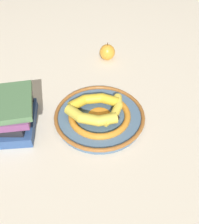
% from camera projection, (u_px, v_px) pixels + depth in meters
% --- Properties ---
extents(ground_plane, '(2.80, 2.80, 0.00)m').
position_uv_depth(ground_plane, '(100.00, 124.00, 0.95)').
color(ground_plane, beige).
extents(decorative_bowl, '(0.33, 0.33, 0.04)m').
position_uv_depth(decorative_bowl, '(99.00, 116.00, 0.95)').
color(decorative_bowl, slate).
rests_on(decorative_bowl, ground_plane).
extents(banana_a, '(0.16, 0.16, 0.04)m').
position_uv_depth(banana_a, '(95.00, 100.00, 0.96)').
color(banana_a, gold).
rests_on(banana_a, decorative_bowl).
extents(banana_b, '(0.19, 0.11, 0.04)m').
position_uv_depth(banana_b, '(89.00, 117.00, 0.90)').
color(banana_b, gold).
rests_on(banana_b, decorative_bowl).
extents(banana_c, '(0.08, 0.16, 0.03)m').
position_uv_depth(banana_c, '(115.00, 110.00, 0.93)').
color(banana_c, yellow).
rests_on(banana_c, decorative_bowl).
extents(book_stack, '(0.26, 0.26, 0.12)m').
position_uv_depth(book_stack, '(11.00, 114.00, 0.91)').
color(book_stack, '#2D4C84').
rests_on(book_stack, ground_plane).
extents(apple, '(0.07, 0.07, 0.09)m').
position_uv_depth(apple, '(107.00, 52.00, 1.23)').
color(apple, gold).
rests_on(apple, ground_plane).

